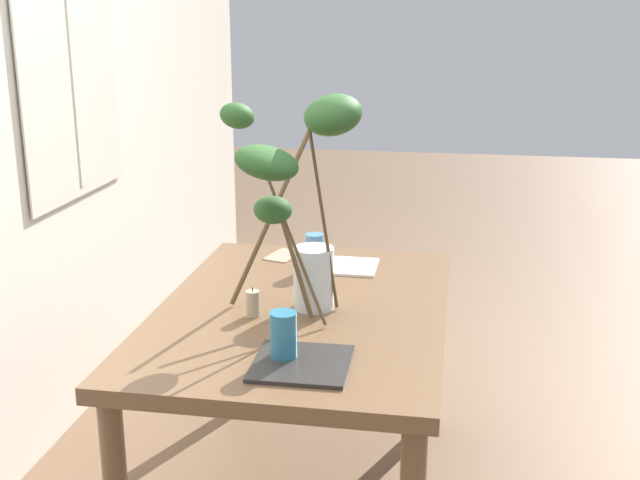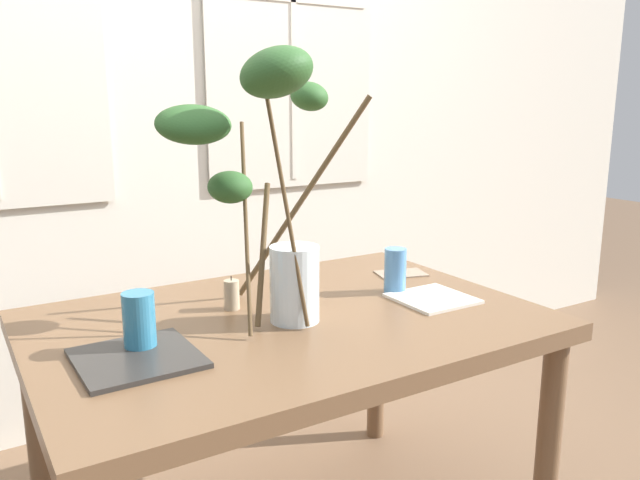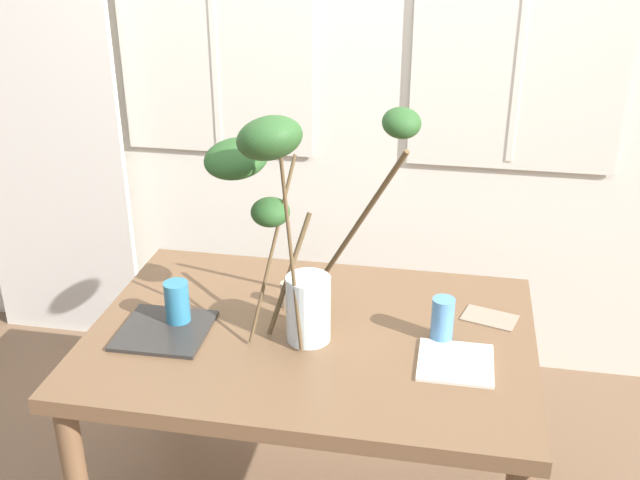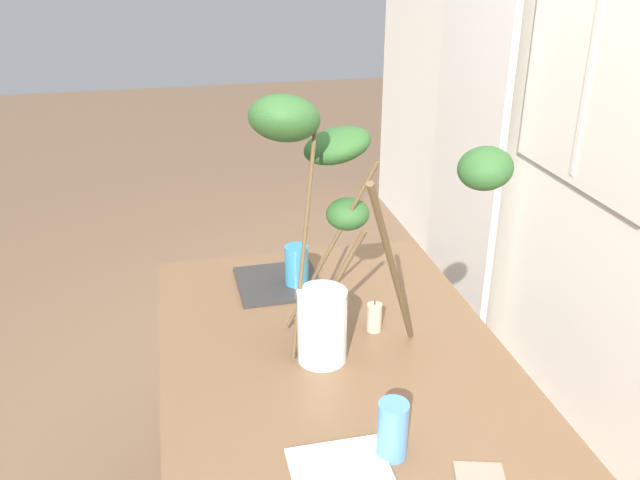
{
  "view_description": "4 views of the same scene",
  "coord_description": "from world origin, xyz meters",
  "px_view_note": "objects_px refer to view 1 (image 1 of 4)",
  "views": [
    {
      "loc": [
        -2.39,
        -0.47,
        1.67
      ],
      "look_at": [
        0.06,
        -0.05,
        0.94
      ],
      "focal_mm": 45.15,
      "sensor_mm": 36.0,
      "label": 1
    },
    {
      "loc": [
        -0.77,
        -1.43,
        1.3
      ],
      "look_at": [
        0.07,
        -0.05,
        0.94
      ],
      "focal_mm": 35.45,
      "sensor_mm": 36.0,
      "label": 2
    },
    {
      "loc": [
        0.39,
        -1.92,
        1.94
      ],
      "look_at": [
        0.02,
        0.01,
        1.02
      ],
      "focal_mm": 42.82,
      "sensor_mm": 36.0,
      "label": 3
    },
    {
      "loc": [
        1.46,
        -0.37,
        1.77
      ],
      "look_at": [
        -0.07,
        -0.03,
        1.04
      ],
      "focal_mm": 37.98,
      "sensor_mm": 36.0,
      "label": 4
    }
  ],
  "objects_px": {
    "vase_with_branches": "(297,193)",
    "plate_square_left": "(302,363)",
    "plate_square_right": "(349,266)",
    "drinking_glass_blue_left": "(283,337)",
    "drinking_glass_blue_right": "(315,252)",
    "dining_table": "(302,331)",
    "pillar_candle": "(253,304)"
  },
  "relations": [
    {
      "from": "drinking_glass_blue_left",
      "to": "plate_square_left",
      "type": "relative_size",
      "value": 0.54
    },
    {
      "from": "plate_square_right",
      "to": "drinking_glass_blue_right",
      "type": "bearing_deg",
      "value": 110.61
    },
    {
      "from": "vase_with_branches",
      "to": "drinking_glass_blue_left",
      "type": "height_order",
      "value": "vase_with_branches"
    },
    {
      "from": "plate_square_left",
      "to": "plate_square_right",
      "type": "distance_m",
      "value": 0.86
    },
    {
      "from": "pillar_candle",
      "to": "plate_square_right",
      "type": "bearing_deg",
      "value": -23.25
    },
    {
      "from": "vase_with_branches",
      "to": "plate_square_left",
      "type": "relative_size",
      "value": 2.75
    },
    {
      "from": "dining_table",
      "to": "vase_with_branches",
      "type": "xyz_separation_m",
      "value": [
        -0.06,
        0.0,
        0.48
      ]
    },
    {
      "from": "drinking_glass_blue_right",
      "to": "plate_square_right",
      "type": "xyz_separation_m",
      "value": [
        0.05,
        -0.12,
        -0.06
      ]
    },
    {
      "from": "vase_with_branches",
      "to": "plate_square_left",
      "type": "xyz_separation_m",
      "value": [
        -0.37,
        -0.08,
        -0.39
      ]
    },
    {
      "from": "dining_table",
      "to": "plate_square_left",
      "type": "distance_m",
      "value": 0.45
    },
    {
      "from": "dining_table",
      "to": "drinking_glass_blue_left",
      "type": "relative_size",
      "value": 9.45
    },
    {
      "from": "drinking_glass_blue_right",
      "to": "plate_square_right",
      "type": "distance_m",
      "value": 0.14
    },
    {
      "from": "plate_square_left",
      "to": "drinking_glass_blue_left",
      "type": "bearing_deg",
      "value": 65.6
    },
    {
      "from": "dining_table",
      "to": "drinking_glass_blue_right",
      "type": "height_order",
      "value": "drinking_glass_blue_right"
    },
    {
      "from": "dining_table",
      "to": "plate_square_right",
      "type": "height_order",
      "value": "plate_square_right"
    },
    {
      "from": "pillar_candle",
      "to": "drinking_glass_blue_right",
      "type": "bearing_deg",
      "value": -12.51
    },
    {
      "from": "dining_table",
      "to": "drinking_glass_blue_left",
      "type": "height_order",
      "value": "drinking_glass_blue_left"
    },
    {
      "from": "plate_square_left",
      "to": "plate_square_right",
      "type": "bearing_deg",
      "value": -0.66
    },
    {
      "from": "vase_with_branches",
      "to": "pillar_candle",
      "type": "relative_size",
      "value": 7.52
    },
    {
      "from": "drinking_glass_blue_left",
      "to": "pillar_candle",
      "type": "bearing_deg",
      "value": 28.57
    },
    {
      "from": "vase_with_branches",
      "to": "pillar_candle",
      "type": "distance_m",
      "value": 0.38
    },
    {
      "from": "drinking_glass_blue_right",
      "to": "plate_square_left",
      "type": "relative_size",
      "value": 0.52
    },
    {
      "from": "dining_table",
      "to": "plate_square_right",
      "type": "xyz_separation_m",
      "value": [
        0.43,
        -0.09,
        0.09
      ]
    },
    {
      "from": "drinking_glass_blue_left",
      "to": "plate_square_right",
      "type": "bearing_deg",
      "value": -4.44
    },
    {
      "from": "vase_with_branches",
      "to": "drinking_glass_blue_right",
      "type": "bearing_deg",
      "value": 3.48
    },
    {
      "from": "dining_table",
      "to": "pillar_candle",
      "type": "xyz_separation_m",
      "value": [
        -0.1,
        0.14,
        0.13
      ]
    },
    {
      "from": "drinking_glass_blue_right",
      "to": "plate_square_right",
      "type": "height_order",
      "value": "drinking_glass_blue_right"
    },
    {
      "from": "dining_table",
      "to": "plate_square_left",
      "type": "relative_size",
      "value": 5.08
    },
    {
      "from": "plate_square_right",
      "to": "pillar_candle",
      "type": "distance_m",
      "value": 0.58
    },
    {
      "from": "drinking_glass_blue_left",
      "to": "plate_square_right",
      "type": "relative_size",
      "value": 0.67
    },
    {
      "from": "drinking_glass_blue_right",
      "to": "dining_table",
      "type": "bearing_deg",
      "value": -175.84
    },
    {
      "from": "drinking_glass_blue_left",
      "to": "plate_square_right",
      "type": "height_order",
      "value": "drinking_glass_blue_left"
    }
  ]
}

